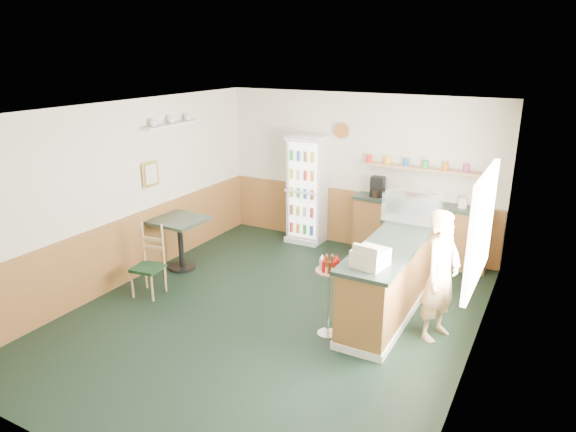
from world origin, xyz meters
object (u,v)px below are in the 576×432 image
Objects in this scene: display_case at (412,208)px; cafe_chair at (151,258)px; drinks_fridge at (307,189)px; cafe_table at (180,234)px; condiment_stand at (329,284)px; shopkeeper at (441,276)px; cash_register at (370,258)px.

cafe_chair is (-3.20, -1.91, -0.69)m from display_case.
drinks_fridge reaches higher than display_case.
display_case is 0.94× the size of cafe_table.
drinks_fridge is at bearing 120.94° from condiment_stand.
display_case is (2.20, -1.08, 0.25)m from drinks_fridge.
shopkeeper reaches higher than cafe_table.
drinks_fridge is 3.34m from condiment_stand.
cash_register is 0.94m from shopkeeper.
cash_register is (2.20, -2.81, 0.13)m from drinks_fridge.
condiment_stand is at bearing -165.68° from cash_register.
shopkeeper is (0.70, -1.17, -0.42)m from display_case.
cafe_chair is (0.20, -0.88, -0.05)m from cafe_table.
display_case reaches higher than condiment_stand.
drinks_fridge is 2.46m from display_case.
display_case is at bearing -26.15° from drinks_fridge.
drinks_fridge is 1.89× the size of cafe_chair.
drinks_fridge is 1.93× the size of condiment_stand.
cafe_table is at bearing 165.86° from condiment_stand.
shopkeeper is 1.93× the size of cafe_table.
cash_register reaches higher than cafe_chair.
cafe_chair reaches higher than condiment_stand.
condiment_stand is 3.00m from cafe_table.
drinks_fridge is at bearing 63.13° from cafe_chair.
display_case is 3.61m from cafe_table.
condiment_stand is 2.72m from cafe_chair.
cafe_table is at bearing -119.56° from drinks_fridge.
cafe_chair is (-2.72, -0.14, -0.15)m from condiment_stand.
condiment_stand is at bearing -5.29° from cafe_chair.
condiment_stand reaches higher than cafe_table.
shopkeeper reaches higher than cash_register.
shopkeeper is at bearing 2.45° from cafe_chair.
cash_register is at bearing -51.92° from drinks_fridge.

